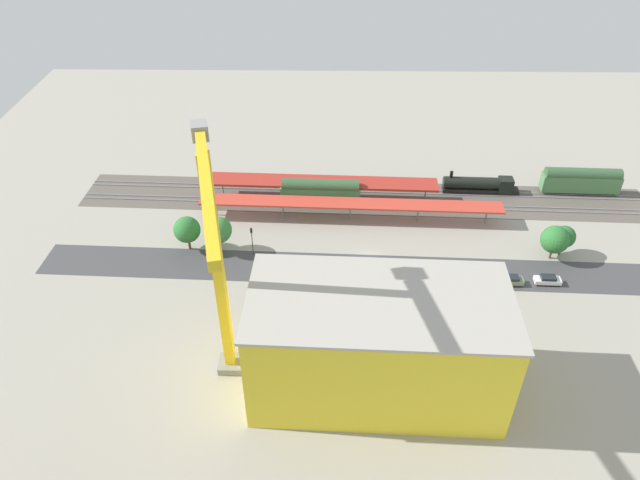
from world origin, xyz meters
The scene contains 27 objects.
ground_plane centered at (0.00, 0.00, 0.00)m, with size 195.83×195.83×0.00m, color #9E998C.
rail_bed centered at (0.00, -21.48, 0.00)m, with size 122.39×13.60×0.01m, color #5B544C.
street_asphalt centered at (0.00, 3.30, 0.00)m, with size 122.39×9.00×0.01m, color #424244.
track_rails centered at (0.00, -21.48, 0.18)m, with size 122.30×11.93×0.12m.
platform_canopy_near centered at (3.19, -13.20, 3.83)m, with size 61.82×6.58×4.04m.
platform_canopy_far centered at (8.77, -20.70, 4.34)m, with size 48.85×7.08×4.61m.
locomotive centered at (-26.10, -24.28, 1.76)m, with size 16.69×3.25×4.97m.
passenger_coach centered at (-47.61, -24.29, 3.22)m, with size 16.88×3.49×6.09m.
freight_coach_far centered at (9.34, -18.68, 3.22)m, with size 16.97×3.57×6.10m.
parked_car_0 centered at (-31.64, 6.61, 0.74)m, with size 4.71×1.97×1.66m.
parked_car_1 centered at (-25.08, 6.85, 0.79)m, with size 4.23×1.87×1.76m.
parked_car_2 centered at (-19.03, 7.01, 0.75)m, with size 4.51×2.18×1.69m.
parked_car_3 centered at (-11.29, 6.47, 0.74)m, with size 4.31×1.88×1.68m.
parked_car_4 centered at (-4.69, 6.76, 0.75)m, with size 4.59×1.96×1.68m.
parked_car_5 centered at (1.11, 6.73, 0.78)m, with size 4.20×2.20×1.73m.
parked_car_6 centered at (8.74, 7.10, 0.76)m, with size 4.06×1.77×1.71m.
construction_building centered at (0.73, 29.76, 8.25)m, with size 34.92×17.04×16.49m, color yellow.
construction_roof_slab centered at (0.73, 29.76, 16.69)m, with size 35.52×17.64×0.40m, color #ADA89E.
tower_crane centered at (21.77, 28.93, 22.71)m, with size 7.80×27.21×38.24m.
box_truck_0 centered at (-6.29, 14.37, 1.79)m, with size 9.15×3.70×3.70m.
box_truck_1 centered at (-5.33, 14.41, 1.74)m, with size 9.42×2.59×3.54m.
box_truck_2 centered at (6.18, 16.61, 1.76)m, with size 10.27×2.47×3.59m.
street_tree_0 centered at (-36.52, -2.01, 4.11)m, with size 4.19×4.19×6.23m.
street_tree_1 centered at (28.25, -2.04, 4.91)m, with size 5.07×5.07×7.46m.
street_tree_2 centered at (34.35, -2.62, 4.52)m, with size 5.09×5.09×7.08m.
street_tree_3 centered at (-34.37, -0.76, 4.36)m, with size 5.26×5.26×7.00m.
traffic_light centered at (21.93, -1.06, 4.04)m, with size 0.50×0.36×6.04m.
Camera 1 is at (7.82, 85.92, 68.37)m, focal length 32.56 mm.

